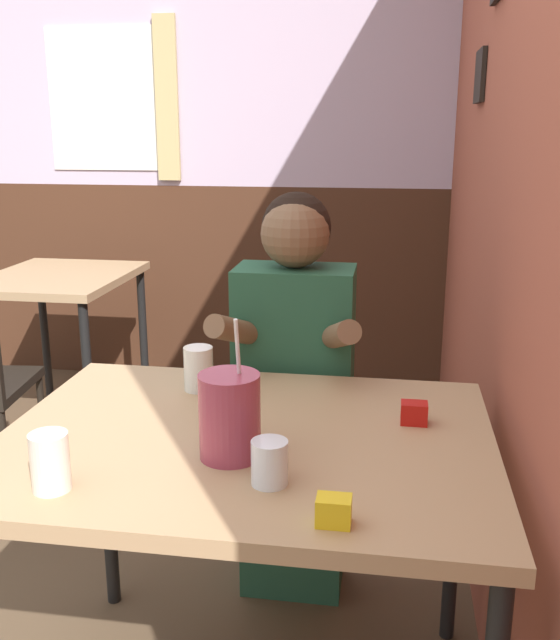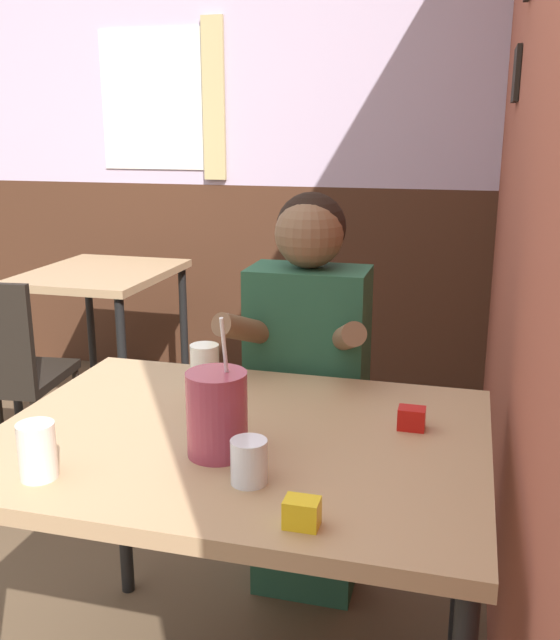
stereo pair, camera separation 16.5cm
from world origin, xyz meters
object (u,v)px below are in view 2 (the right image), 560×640
object	(u,v)px
main_table	(239,460)
chair_near_window	(0,368)
person_seated	(307,395)
cocktail_pitcher	(217,414)
background_table	(101,290)

from	to	relation	value
main_table	chair_near_window	distance (m)	1.50
chair_near_window	person_seated	size ratio (longest dim) A/B	0.71
main_table	cocktail_pitcher	distance (m)	0.19
background_table	chair_near_window	xyz separation A→B (m)	(-0.02, -0.77, -0.14)
background_table	person_seated	distance (m)	1.63
main_table	person_seated	xyz separation A→B (m)	(0.03, 0.55, -0.05)
main_table	background_table	distance (m)	2.01
cocktail_pitcher	chair_near_window	bearing A→B (deg)	142.43
chair_near_window	background_table	bearing A→B (deg)	82.16
background_table	cocktail_pitcher	bearing A→B (deg)	-54.77
background_table	chair_near_window	size ratio (longest dim) A/B	0.87
person_seated	cocktail_pitcher	size ratio (longest dim) A/B	4.16
background_table	person_seated	world-z (taller)	person_seated
person_seated	chair_near_window	bearing A→B (deg)	167.27
background_table	person_seated	xyz separation A→B (m)	(1.25, -1.05, -0.01)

